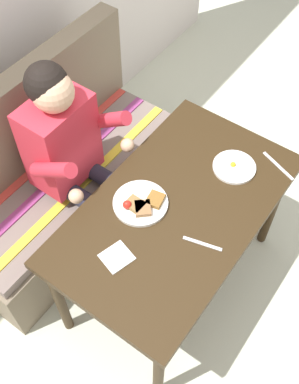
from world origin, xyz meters
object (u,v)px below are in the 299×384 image
object	(u,v)px
couch	(62,181)
knife	(278,166)
fork	(202,244)
table	(176,217)
plate_breakfast	(141,203)
napkin	(117,257)
plate_eggs	(234,167)
person	(72,150)

from	to	relation	value
couch	knife	bearing A→B (deg)	-65.13
fork	knife	world-z (taller)	same
table	plate_breakfast	size ratio (longest dim) A/B	4.87
table	fork	distance (m)	0.23
table	napkin	size ratio (longest dim) A/B	10.16
napkin	fork	world-z (taller)	napkin
couch	napkin	xyz separation A→B (m)	(-0.36, -0.71, 0.40)
couch	plate_breakfast	xyz separation A→B (m)	(-0.08, -0.63, 0.41)
plate_breakfast	plate_eggs	world-z (taller)	plate_breakfast
napkin	knife	xyz separation A→B (m)	(0.83, -0.32, -0.00)
plate_eggs	table	bearing A→B (deg)	164.55
table	plate_eggs	size ratio (longest dim) A/B	5.91
couch	plate_breakfast	distance (m)	0.76
table	couch	size ratio (longest dim) A/B	0.83
couch	plate_eggs	bearing A→B (deg)	-68.31
table	plate_eggs	bearing A→B (deg)	-15.45
knife	napkin	bearing A→B (deg)	179.57
napkin	plate_breakfast	bearing A→B (deg)	15.28
napkin	fork	bearing A→B (deg)	-44.00
person	knife	world-z (taller)	person
couch	table	bearing A→B (deg)	-90.00
couch	person	bearing A→B (deg)	-99.48
person	plate_breakfast	bearing A→B (deg)	-96.94
table	fork	bearing A→B (deg)	-116.12
fork	table	bearing A→B (deg)	48.98
table	couch	distance (m)	0.83
couch	person	size ratio (longest dim) A/B	1.19
table	person	bearing A→B (deg)	92.84
table	plate_breakfast	distance (m)	0.18
table	couch	bearing A→B (deg)	90.00
plate_eggs	fork	world-z (taller)	plate_eggs
person	fork	bearing A→B (deg)	-94.77
napkin	fork	distance (m)	0.36
plate_eggs	fork	bearing A→B (deg)	-167.31
plate_breakfast	knife	size ratio (longest dim) A/B	1.23
plate_breakfast	fork	xyz separation A→B (m)	(-0.01, -0.33, -0.01)
couch	plate_breakfast	bearing A→B (deg)	-97.65
table	knife	size ratio (longest dim) A/B	6.00
couch	napkin	world-z (taller)	couch
napkin	person	bearing A→B (deg)	58.43
napkin	couch	bearing A→B (deg)	63.27
person	plate_breakfast	distance (m)	0.46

